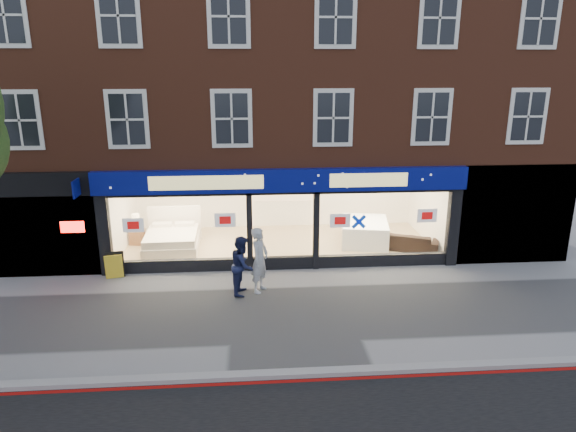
{
  "coord_description": "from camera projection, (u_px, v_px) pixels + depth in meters",
  "views": [
    {
      "loc": [
        -1.01,
        -12.29,
        6.29
      ],
      "look_at": [
        0.12,
        2.5,
        1.93
      ],
      "focal_mm": 32.0,
      "sensor_mm": 36.0,
      "label": 1
    }
  ],
  "objects": [
    {
      "name": "display_bed",
      "position": [
        172.0,
        239.0,
        17.97
      ],
      "size": [
        1.92,
        2.3,
        1.28
      ],
      "rotation": [
        0.0,
        0.0,
        0.03
      ],
      "color": "white",
      "rests_on": "showroom_floor"
    },
    {
      "name": "mattress_stack",
      "position": [
        364.0,
        232.0,
        18.6
      ],
      "size": [
        1.94,
        2.28,
        0.8
      ],
      "rotation": [
        0.0,
        0.0,
        -0.18
      ],
      "color": "white",
      "rests_on": "showroom_floor"
    },
    {
      "name": "pedestrian_grey",
      "position": [
        260.0,
        260.0,
        14.65
      ],
      "size": [
        0.72,
        0.83,
        1.92
      ],
      "primitive_type": "imported",
      "rotation": [
        0.0,
        0.0,
        1.11
      ],
      "color": "#B3B7BC",
      "rests_on": "ground"
    },
    {
      "name": "a_board",
      "position": [
        115.0,
        266.0,
        15.7
      ],
      "size": [
        0.59,
        0.45,
        0.82
      ],
      "primitive_type": "cube",
      "rotation": [
        0.0,
        0.0,
        0.21
      ],
      "color": "yellow",
      "rests_on": "ground"
    },
    {
      "name": "kerb_stone",
      "position": [
        302.0,
        373.0,
        10.82
      ],
      "size": [
        60.0,
        0.25,
        0.12
      ],
      "primitive_type": "cube",
      "color": "gray",
      "rests_on": "ground"
    },
    {
      "name": "sofa",
      "position": [
        409.0,
        241.0,
        17.9
      ],
      "size": [
        2.17,
        1.55,
        0.59
      ],
      "primitive_type": "imported",
      "rotation": [
        0.0,
        0.0,
        2.72
      ],
      "color": "black",
      "rests_on": "showroom_floor"
    },
    {
      "name": "pedestrian_blue",
      "position": [
        242.0,
        265.0,
        14.54
      ],
      "size": [
        0.77,
        0.92,
        1.71
      ],
      "primitive_type": "imported",
      "rotation": [
        0.0,
        0.0,
        1.42
      ],
      "color": "#161B3F",
      "rests_on": "ground"
    },
    {
      "name": "bedside_table",
      "position": [
        137.0,
        236.0,
        18.48
      ],
      "size": [
        0.53,
        0.53,
        0.55
      ],
      "primitive_type": "cube",
      "rotation": [
        0.0,
        0.0,
        -0.19
      ],
      "color": "brown",
      "rests_on": "showroom_floor"
    },
    {
      "name": "ground",
      "position": [
        291.0,
        312.0,
        13.61
      ],
      "size": [
        120.0,
        120.0,
        0.0
      ],
      "primitive_type": "plane",
      "color": "gray",
      "rests_on": "ground"
    },
    {
      "name": "building",
      "position": [
        275.0,
        55.0,
        18.36
      ],
      "size": [
        19.0,
        8.26,
        10.3
      ],
      "color": "brown",
      "rests_on": "ground"
    },
    {
      "name": "showroom_floor",
      "position": [
        279.0,
        244.0,
        18.62
      ],
      "size": [
        11.0,
        4.5,
        0.1
      ],
      "primitive_type": "cube",
      "color": "tan",
      "rests_on": "ground"
    },
    {
      "name": "kerb_line",
      "position": [
        303.0,
        381.0,
        10.64
      ],
      "size": [
        60.0,
        0.1,
        0.01
      ],
      "primitive_type": "cube",
      "color": "#8C0A07",
      "rests_on": "ground"
    }
  ]
}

